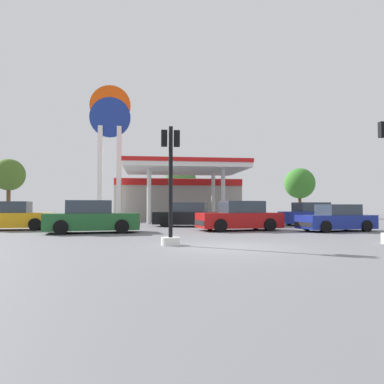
{
  "coord_description": "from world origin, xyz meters",
  "views": [
    {
      "loc": [
        -2.61,
        -11.52,
        1.34
      ],
      "look_at": [
        0.67,
        14.72,
        2.38
      ],
      "focal_mm": 33.51,
      "sensor_mm": 36.0,
      "label": 1
    }
  ],
  "objects_px": {
    "car_2": "(188,216)",
    "car_4": "(239,217)",
    "tree_0": "(9,175)",
    "tree_2": "(300,183)",
    "traffic_signal_0": "(171,196)",
    "car_5": "(336,219)",
    "car_3": "(12,217)",
    "tree_1": "(181,182)",
    "station_pole_sign": "(110,136)",
    "car_1": "(313,215)",
    "car_0": "(91,218)"
  },
  "relations": [
    {
      "from": "car_2",
      "to": "car_4",
      "type": "relative_size",
      "value": 1.0
    },
    {
      "from": "tree_0",
      "to": "tree_2",
      "type": "height_order",
      "value": "tree_0"
    },
    {
      "from": "traffic_signal_0",
      "to": "tree_0",
      "type": "height_order",
      "value": "tree_0"
    },
    {
      "from": "car_5",
      "to": "tree_2",
      "type": "xyz_separation_m",
      "value": [
        7.39,
        21.26,
        3.3
      ]
    },
    {
      "from": "car_3",
      "to": "tree_1",
      "type": "relative_size",
      "value": 0.8
    },
    {
      "from": "car_4",
      "to": "tree_1",
      "type": "height_order",
      "value": "tree_1"
    },
    {
      "from": "station_pole_sign",
      "to": "car_1",
      "type": "relative_size",
      "value": 2.62
    },
    {
      "from": "traffic_signal_0",
      "to": "tree_2",
      "type": "height_order",
      "value": "tree_2"
    },
    {
      "from": "car_4",
      "to": "tree_1",
      "type": "xyz_separation_m",
      "value": [
        -1.41,
        19.79,
        3.3
      ]
    },
    {
      "from": "car_3",
      "to": "tree_1",
      "type": "distance_m",
      "value": 21.27
    },
    {
      "from": "car_3",
      "to": "tree_0",
      "type": "height_order",
      "value": "tree_0"
    },
    {
      "from": "car_2",
      "to": "tree_2",
      "type": "distance_m",
      "value": 21.91
    },
    {
      "from": "station_pole_sign",
      "to": "tree_0",
      "type": "distance_m",
      "value": 13.49
    },
    {
      "from": "car_2",
      "to": "car_3",
      "type": "xyz_separation_m",
      "value": [
        -10.28,
        -2.14,
        0.01
      ]
    },
    {
      "from": "tree_1",
      "to": "tree_2",
      "type": "height_order",
      "value": "tree_1"
    },
    {
      "from": "station_pole_sign",
      "to": "tree_1",
      "type": "relative_size",
      "value": 2.07
    },
    {
      "from": "station_pole_sign",
      "to": "tree_2",
      "type": "relative_size",
      "value": 2.11
    },
    {
      "from": "station_pole_sign",
      "to": "car_4",
      "type": "relative_size",
      "value": 2.54
    },
    {
      "from": "station_pole_sign",
      "to": "car_4",
      "type": "distance_m",
      "value": 16.65
    },
    {
      "from": "car_2",
      "to": "traffic_signal_0",
      "type": "xyz_separation_m",
      "value": [
        -1.89,
        -11.08,
        0.96
      ]
    },
    {
      "from": "tree_0",
      "to": "tree_2",
      "type": "xyz_separation_m",
      "value": [
        31.74,
        0.15,
        -0.61
      ]
    },
    {
      "from": "car_3",
      "to": "traffic_signal_0",
      "type": "xyz_separation_m",
      "value": [
        8.39,
        -8.94,
        0.95
      ]
    },
    {
      "from": "tree_1",
      "to": "traffic_signal_0",
      "type": "bearing_deg",
      "value": -96.05
    },
    {
      "from": "car_4",
      "to": "tree_1",
      "type": "bearing_deg",
      "value": 94.07
    },
    {
      "from": "car_3",
      "to": "car_4",
      "type": "distance_m",
      "value": 12.79
    },
    {
      "from": "car_0",
      "to": "car_5",
      "type": "distance_m",
      "value": 12.82
    },
    {
      "from": "car_0",
      "to": "car_4",
      "type": "bearing_deg",
      "value": 5.74
    },
    {
      "from": "car_3",
      "to": "tree_2",
      "type": "xyz_separation_m",
      "value": [
        25.02,
        18.02,
        3.22
      ]
    },
    {
      "from": "car_1",
      "to": "tree_2",
      "type": "bearing_deg",
      "value": 69.04
    },
    {
      "from": "car_1",
      "to": "tree_0",
      "type": "xyz_separation_m",
      "value": [
        -25.82,
        15.31,
        3.84
      ]
    },
    {
      "from": "car_0",
      "to": "car_4",
      "type": "height_order",
      "value": "car_0"
    },
    {
      "from": "station_pole_sign",
      "to": "tree_0",
      "type": "bearing_deg",
      "value": 146.8
    },
    {
      "from": "station_pole_sign",
      "to": "tree_2",
      "type": "height_order",
      "value": "station_pole_sign"
    },
    {
      "from": "station_pole_sign",
      "to": "car_5",
      "type": "distance_m",
      "value": 20.46
    },
    {
      "from": "car_4",
      "to": "tree_2",
      "type": "height_order",
      "value": "tree_2"
    },
    {
      "from": "car_0",
      "to": "car_1",
      "type": "distance_m",
      "value": 15.27
    },
    {
      "from": "station_pole_sign",
      "to": "car_2",
      "type": "bearing_deg",
      "value": -54.93
    },
    {
      "from": "station_pole_sign",
      "to": "car_2",
      "type": "height_order",
      "value": "station_pole_sign"
    },
    {
      "from": "car_1",
      "to": "traffic_signal_0",
      "type": "relative_size",
      "value": 1.12
    },
    {
      "from": "car_2",
      "to": "tree_1",
      "type": "xyz_separation_m",
      "value": [
        0.94,
        15.63,
        3.32
      ]
    },
    {
      "from": "car_1",
      "to": "car_2",
      "type": "relative_size",
      "value": 0.97
    },
    {
      "from": "car_1",
      "to": "tree_2",
      "type": "relative_size",
      "value": 0.8
    },
    {
      "from": "car_5",
      "to": "traffic_signal_0",
      "type": "bearing_deg",
      "value": -148.32
    },
    {
      "from": "tree_0",
      "to": "tree_1",
      "type": "distance_m",
      "value": 17.95
    },
    {
      "from": "car_3",
      "to": "traffic_signal_0",
      "type": "height_order",
      "value": "traffic_signal_0"
    },
    {
      "from": "car_0",
      "to": "car_1",
      "type": "xyz_separation_m",
      "value": [
        14.29,
        5.38,
        -0.01
      ]
    },
    {
      "from": "tree_0",
      "to": "tree_2",
      "type": "relative_size",
      "value": 1.09
    },
    {
      "from": "traffic_signal_0",
      "to": "tree_1",
      "type": "height_order",
      "value": "tree_1"
    },
    {
      "from": "car_0",
      "to": "station_pole_sign",
      "type": "bearing_deg",
      "value": 92.22
    },
    {
      "from": "car_1",
      "to": "car_0",
      "type": "bearing_deg",
      "value": -159.37
    }
  ]
}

